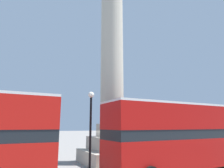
{
  "coord_description": "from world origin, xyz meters",
  "views": [
    {
      "loc": [
        -7.38,
        -15.01,
        2.91
      ],
      "look_at": [
        0.0,
        0.0,
        6.41
      ],
      "focal_mm": 32.0,
      "sensor_mm": 36.0,
      "label": 1
    }
  ],
  "objects": [
    {
      "name": "street_lamp",
      "position": [
        -3.01,
        -3.1,
        2.67
      ],
      "size": [
        0.39,
        0.39,
        5.04
      ],
      "color": "black",
      "rests_on": "ground_plane"
    },
    {
      "name": "equestrian_statue",
      "position": [
        -8.21,
        5.33,
        1.75
      ],
      "size": [
        3.53,
        2.69,
        6.08
      ],
      "rotation": [
        0.0,
        0.0,
        -0.1
      ],
      "color": "#ADA593",
      "rests_on": "ground_plane"
    },
    {
      "name": "ground_plane",
      "position": [
        0.0,
        0.0,
        0.0
      ],
      "size": [
        200.0,
        200.0,
        0.0
      ],
      "primitive_type": "plane",
      "color": "gray"
    },
    {
      "name": "bus_c",
      "position": [
        2.55,
        -5.3,
        2.36
      ],
      "size": [
        10.73,
        2.92,
        4.26
      ],
      "rotation": [
        0.0,
        0.0,
        0.01
      ],
      "color": "#A80F0C",
      "rests_on": "ground_plane"
    },
    {
      "name": "monument_column",
      "position": [
        0.0,
        0.0,
        7.66
      ],
      "size": [
        4.56,
        4.56,
        19.78
      ],
      "color": "#ADA593",
      "rests_on": "ground_plane"
    }
  ]
}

